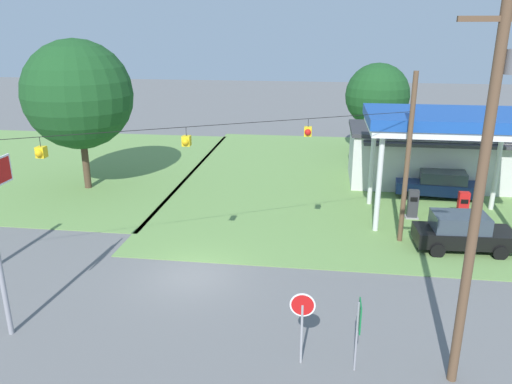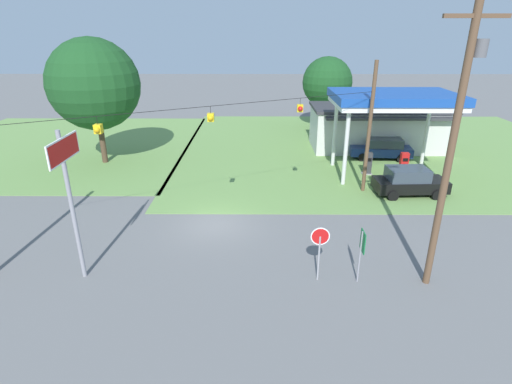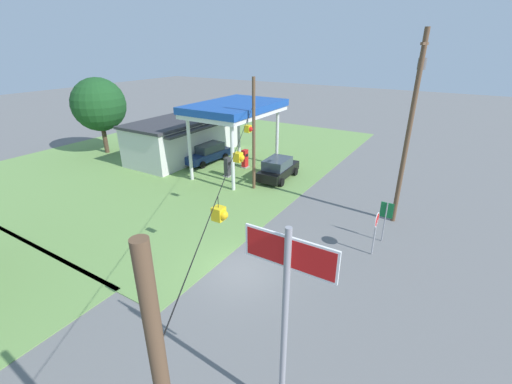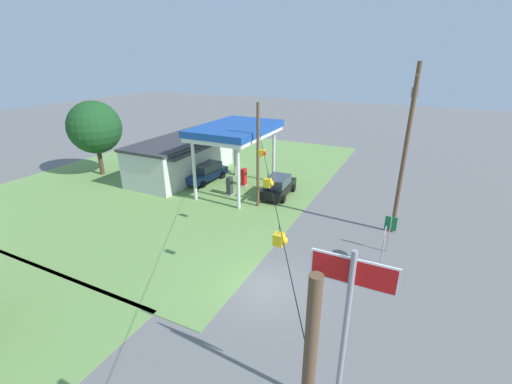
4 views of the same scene
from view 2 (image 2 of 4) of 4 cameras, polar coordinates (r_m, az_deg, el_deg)
ground_plane at (r=22.24m, az=-5.82°, el=-4.64°), size 160.00×160.00×0.00m
grass_verge_station_corner at (r=38.17m, az=17.78°, el=6.00°), size 36.00×28.00×0.04m
grass_verge_opposite_corner at (r=41.39m, az=-26.17°, el=5.98°), size 24.00×24.00×0.04m
gas_station_canopy at (r=29.88m, az=19.09°, el=12.23°), size 8.40×5.58×5.98m
gas_station_store at (r=37.50m, az=17.07°, el=8.81°), size 11.83×5.96×3.79m
fuel_pump_near at (r=30.55m, az=15.64°, el=3.84°), size 0.71×0.56×1.67m
fuel_pump_far at (r=31.36m, az=20.35°, el=3.73°), size 0.71×0.56×1.67m
car_at_pumps_front at (r=27.50m, az=21.04°, el=1.43°), size 4.62×2.27×1.83m
car_at_pumps_rear at (r=34.71m, az=17.52°, el=5.99°), size 5.08×2.46×1.75m
stop_sign_roadside at (r=16.88m, az=9.11°, el=-7.12°), size 0.80×0.08×2.50m
stop_sign_overhead at (r=17.39m, az=-25.34°, el=2.07°), size 0.22×2.52×6.49m
route_sign at (r=17.16m, az=14.88°, el=-7.52°), size 0.10×0.70×2.40m
utility_pole_main at (r=16.50m, az=26.43°, el=6.68°), size 2.20×0.44×11.22m
signal_span_gantry at (r=20.61m, az=-6.30°, el=6.55°), size 18.94×10.24×8.34m
tree_behind_station at (r=43.62m, az=10.14°, el=15.18°), size 5.15×5.15×7.49m
tree_west_verge at (r=33.37m, az=-22.14°, el=14.04°), size 6.82×6.82×9.57m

